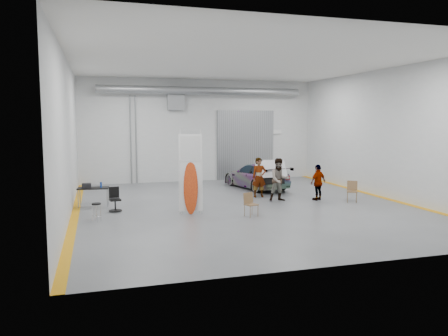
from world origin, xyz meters
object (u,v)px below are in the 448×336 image
object	(u,v)px
person_a	(259,177)
surfboard_display	(192,180)
shop_stool	(97,213)
work_table	(91,188)
sedan_car	(256,176)
person_c	(318,182)
person_b	(279,180)
folding_chair_near	(251,209)
office_chair	(115,201)
folding_chair_far	(352,196)

from	to	relation	value
person_a	surfboard_display	size ratio (longest dim) A/B	0.57
shop_stool	surfboard_display	bearing A→B (deg)	5.17
shop_stool	work_table	xyz separation A→B (m)	(-0.19, 2.94, 0.47)
sedan_car	work_table	distance (m)	8.82
shop_stool	work_table	distance (m)	2.98
person_a	person_c	distance (m)	2.73
person_b	surfboard_display	bearing A→B (deg)	-157.08
folding_chair_near	office_chair	bearing A→B (deg)	136.27
sedan_car	shop_stool	xyz separation A→B (m)	(-8.20, -5.69, -0.33)
surfboard_display	office_chair	world-z (taller)	surfboard_display
person_b	work_table	distance (m)	8.16
sedan_car	shop_stool	world-z (taller)	sedan_car
surfboard_display	work_table	size ratio (longest dim) A/B	2.47
person_b	folding_chair_near	bearing A→B (deg)	-128.15
person_b	work_table	size ratio (longest dim) A/B	1.45
person_a	work_table	xyz separation A→B (m)	(-7.56, -0.13, -0.14)
person_b	office_chair	distance (m)	7.21
person_c	shop_stool	bearing A→B (deg)	-13.30
person_a	person_c	world-z (taller)	person_a
surfboard_display	folding_chair_near	distance (m)	2.52
folding_chair_near	office_chair	xyz separation A→B (m)	(-4.89, 2.42, 0.14)
sedan_car	person_c	xyz separation A→B (m)	(1.46, -4.11, 0.16)
person_c	shop_stool	size ratio (longest dim) A/B	2.44
surfboard_display	folding_chair_near	xyz separation A→B (m)	(2.03, -1.06, -1.05)
sedan_car	office_chair	bearing A→B (deg)	16.48
shop_stool	folding_chair_far	bearing A→B (deg)	3.78
person_b	folding_chair_far	bearing A→B (deg)	-18.79
person_b	folding_chair_far	xyz separation A→B (m)	(2.97, -1.18, -0.67)
person_a	shop_stool	world-z (taller)	person_a
sedan_car	person_b	distance (m)	3.81
sedan_car	surfboard_display	size ratio (longest dim) A/B	1.39
folding_chair_near	folding_chair_far	bearing A→B (deg)	-1.94
person_b	shop_stool	xyz separation A→B (m)	(-7.90, -1.90, -0.63)
person_c	surfboard_display	distance (m)	6.24
person_a	surfboard_display	world-z (taller)	surfboard_display
surfboard_display	shop_stool	distance (m)	3.72
person_c	folding_chair_near	bearing A→B (deg)	7.16
person_a	person_b	xyz separation A→B (m)	(0.53, -1.16, 0.03)
folding_chair_near	shop_stool	world-z (taller)	folding_chair_near
sedan_car	person_a	world-z (taller)	person_a
sedan_car	folding_chair_far	world-z (taller)	sedan_car
office_chair	folding_chair_far	bearing A→B (deg)	-13.31
sedan_car	shop_stool	bearing A→B (deg)	23.06
person_b	office_chair	world-z (taller)	person_b
surfboard_display	folding_chair_far	xyz separation A→B (m)	(7.30, 0.40, -1.04)
work_table	office_chair	xyz separation A→B (m)	(0.90, -1.26, -0.38)
folding_chair_far	work_table	distance (m)	11.29
folding_chair_far	sedan_car	bearing A→B (deg)	149.82
person_b	shop_stool	distance (m)	8.15
person_b	folding_chair_far	distance (m)	3.26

